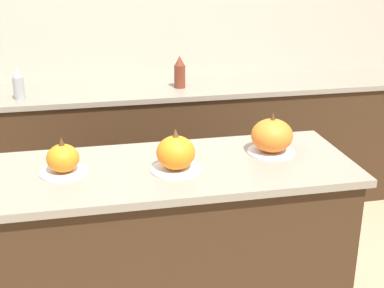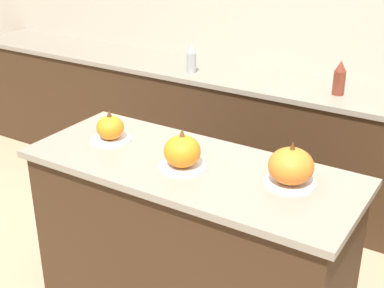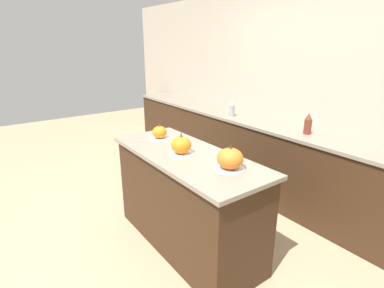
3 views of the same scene
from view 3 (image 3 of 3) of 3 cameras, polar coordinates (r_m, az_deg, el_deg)
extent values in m
plane|color=tan|center=(3.04, -0.96, -18.23)|extent=(12.00, 12.00, 0.00)
cube|color=#B2A893|center=(3.76, 21.46, 8.60)|extent=(8.00, 0.06, 2.50)
cube|color=#382314|center=(2.80, -1.01, -10.98)|extent=(1.56, 0.60, 0.88)
cube|color=gray|center=(2.60, -1.06, -2.17)|extent=(1.62, 0.66, 0.03)
cube|color=#382314|center=(3.71, 17.19, -4.11)|extent=(6.00, 0.56, 0.88)
cube|color=gray|center=(3.56, 17.89, 2.73)|extent=(6.00, 0.60, 0.03)
cylinder|color=silver|center=(3.00, -6.16, 1.04)|extent=(0.21, 0.21, 0.01)
ellipsoid|color=orange|center=(2.98, -6.20, 2.25)|extent=(0.14, 0.14, 0.12)
cone|color=#4C2D14|center=(2.96, -6.26, 3.69)|extent=(0.03, 0.03, 0.04)
cylinder|color=silver|center=(2.58, -2.03, -1.86)|extent=(0.23, 0.23, 0.01)
ellipsoid|color=orange|center=(2.55, -2.05, -0.20)|extent=(0.17, 0.17, 0.15)
cone|color=brown|center=(2.52, -2.08, 1.76)|extent=(0.03, 0.03, 0.04)
cylinder|color=silver|center=(2.29, 7.19, -4.69)|extent=(0.23, 0.23, 0.01)
ellipsoid|color=orange|center=(2.26, 7.27, -2.76)|extent=(0.20, 0.20, 0.16)
cone|color=#4C2D14|center=(2.23, 7.37, -0.45)|extent=(0.03, 0.03, 0.04)
cylinder|color=maroon|center=(3.35, 21.16, 3.09)|extent=(0.08, 0.08, 0.16)
cone|color=maroon|center=(3.33, 21.38, 4.94)|extent=(0.07, 0.07, 0.07)
cylinder|color=#99999E|center=(3.95, 7.61, 6.32)|extent=(0.07, 0.07, 0.14)
cone|color=#99999E|center=(3.93, 7.67, 7.79)|extent=(0.06, 0.06, 0.06)
camera|label=1|loc=(2.51, -56.33, 11.55)|focal=50.00mm
camera|label=2|loc=(0.96, -73.92, 18.36)|focal=50.00mm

